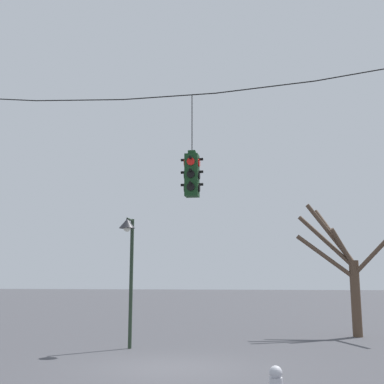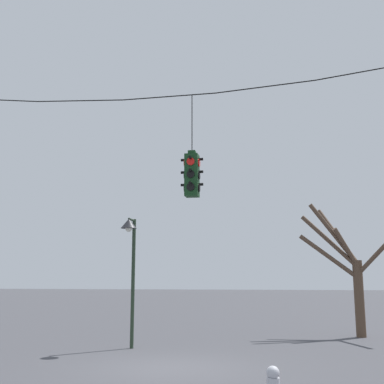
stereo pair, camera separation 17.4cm
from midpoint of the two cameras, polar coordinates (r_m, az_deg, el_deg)
ground_plane at (r=12.81m, az=-2.17°, el=-20.15°), size 200.00×200.00×0.00m
span_wire at (r=13.21m, az=-2.41°, el=12.40°), size 17.83×0.03×0.89m
traffic_light_near_right_pole at (r=12.33m, az=0.40°, el=2.08°), size 0.58×0.58×2.72m
street_lamp at (r=15.96m, az=-7.00°, el=-6.39°), size 0.52×0.89×4.19m
bare_tree at (r=20.22m, az=18.48°, el=-8.69°), size 4.00×2.45×5.21m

